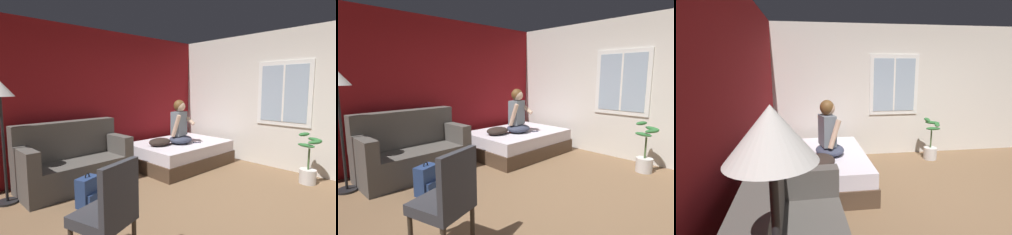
% 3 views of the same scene
% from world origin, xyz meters
% --- Properties ---
extents(ground_plane, '(40.00, 40.00, 0.00)m').
position_xyz_m(ground_plane, '(0.00, 0.00, 0.00)').
color(ground_plane, brown).
extents(wall_back_accent, '(10.06, 0.16, 2.70)m').
position_xyz_m(wall_back_accent, '(0.00, 2.95, 1.35)').
color(wall_back_accent, maroon).
rests_on(wall_back_accent, ground).
extents(wall_side_with_window, '(0.19, 7.15, 2.70)m').
position_xyz_m(wall_side_with_window, '(2.61, 0.00, 1.35)').
color(wall_side_with_window, silver).
rests_on(wall_side_with_window, ground).
extents(bed, '(1.95, 1.39, 0.48)m').
position_xyz_m(bed, '(1.30, 1.98, 0.24)').
color(bed, '#4C3828').
rests_on(bed, ground).
extents(person_seated, '(0.61, 0.55, 0.88)m').
position_xyz_m(person_seated, '(1.20, 1.89, 0.84)').
color(person_seated, '#383D51').
rests_on(person_seated, bed).
extents(throw_pillow, '(0.51, 0.41, 0.14)m').
position_xyz_m(throw_pillow, '(0.77, 2.02, 0.55)').
color(throw_pillow, '#2D231E').
rests_on(throw_pillow, bed).
extents(cell_phone, '(0.16, 0.12, 0.01)m').
position_xyz_m(cell_phone, '(1.49, 1.68, 0.48)').
color(cell_phone, black).
rests_on(cell_phone, bed).
extents(floor_lamp, '(0.36, 0.36, 1.70)m').
position_xyz_m(floor_lamp, '(-1.78, 2.34, 1.43)').
color(floor_lamp, black).
rests_on(floor_lamp, ground).
extents(potted_plant, '(0.39, 0.37, 0.85)m').
position_xyz_m(potted_plant, '(2.06, -0.26, 0.30)').
color(potted_plant, silver).
rests_on(potted_plant, ground).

